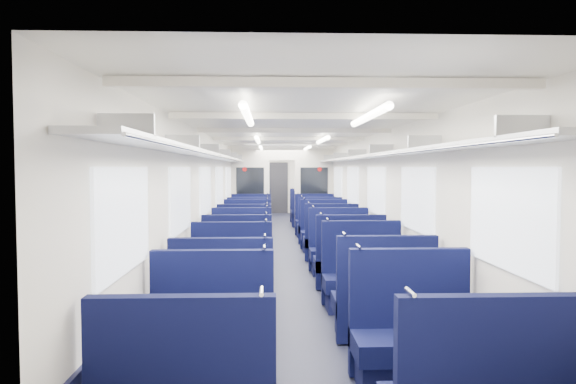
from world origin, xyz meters
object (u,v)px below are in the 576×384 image
at_px(seat_10, 241,253).
at_px(seat_17, 319,229).
at_px(seat_12, 245,243).
at_px(seat_5, 383,306).
at_px(seat_22, 254,213).
at_px(bulkhead, 282,188).
at_px(seat_19, 315,223).
at_px(seat_18, 251,224).
at_px(seat_14, 247,235).
at_px(seat_13, 331,242).
at_px(seat_20, 253,216).
at_px(seat_23, 306,212).
at_px(seat_11, 339,253).
at_px(seat_6, 231,284).
at_px(end_door, 278,188).
at_px(seat_3, 413,342).
at_px(seat_2, 211,345).
at_px(seat_7, 363,281).
at_px(seat_9, 349,265).
at_px(seat_21, 309,215).
at_px(seat_15, 324,235).
at_px(seat_4, 222,310).
at_px(seat_8, 238,265).

relative_size(seat_10, seat_17, 1.00).
bearing_deg(seat_10, seat_12, 90.00).
relative_size(seat_5, seat_22, 1.00).
bearing_deg(bulkhead, seat_17, -67.69).
xyz_separation_m(seat_19, seat_22, (-1.66, 3.12, 0.00)).
bearing_deg(seat_18, seat_19, 1.48).
bearing_deg(seat_14, seat_13, -35.51).
distance_m(seat_12, seat_20, 5.59).
bearing_deg(seat_23, seat_11, -90.00).
bearing_deg(seat_19, seat_5, -90.00).
distance_m(seat_6, seat_18, 6.84).
xyz_separation_m(end_door, seat_3, (0.83, -15.97, -0.65)).
height_order(seat_10, seat_17, same).
height_order(seat_14, seat_17, same).
bearing_deg(seat_14, seat_2, -90.00).
height_order(seat_2, seat_22, same).
distance_m(end_door, seat_7, 13.74).
xyz_separation_m(seat_9, seat_23, (0.00, 8.92, 0.00)).
bearing_deg(seat_3, seat_18, 100.42).
xyz_separation_m(seat_3, seat_21, (0.00, 11.21, 0.00)).
height_order(seat_15, seat_22, same).
distance_m(seat_4, seat_8, 2.45).
xyz_separation_m(seat_11, seat_13, (0.00, 1.24, 0.00)).
distance_m(seat_17, seat_18, 2.04).
bearing_deg(seat_23, seat_3, -90.00).
xyz_separation_m(seat_8, seat_17, (1.66, 4.40, 0.00)).
relative_size(end_door, seat_5, 1.75).
distance_m(seat_7, seat_23, 10.03).
bearing_deg(seat_5, seat_10, 116.14).
relative_size(end_door, bulkhead, 0.71).
xyz_separation_m(seat_3, seat_6, (-1.66, 2.18, 0.00)).
bearing_deg(seat_21, seat_15, -90.00).
bearing_deg(seat_23, seat_19, -90.00).
relative_size(seat_2, seat_6, 1.00).
height_order(seat_19, seat_22, same).
bearing_deg(seat_12, end_door, 85.41).
height_order(seat_14, seat_19, same).
xyz_separation_m(seat_11, seat_21, (0.00, 6.79, 0.00)).
bearing_deg(seat_2, seat_14, 90.00).
height_order(seat_4, seat_20, same).
bearing_deg(seat_6, seat_2, -90.00).
xyz_separation_m(seat_3, seat_13, (0.00, 5.66, 0.00)).
bearing_deg(seat_3, seat_8, 115.70).
distance_m(bulkhead, seat_17, 2.36).
distance_m(end_door, seat_8, 12.56).
height_order(seat_4, seat_15, same).
relative_size(bulkhead, seat_2, 2.46).
relative_size(seat_3, seat_4, 1.00).
bearing_deg(seat_23, seat_13, -90.00).
relative_size(seat_4, seat_13, 1.00).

